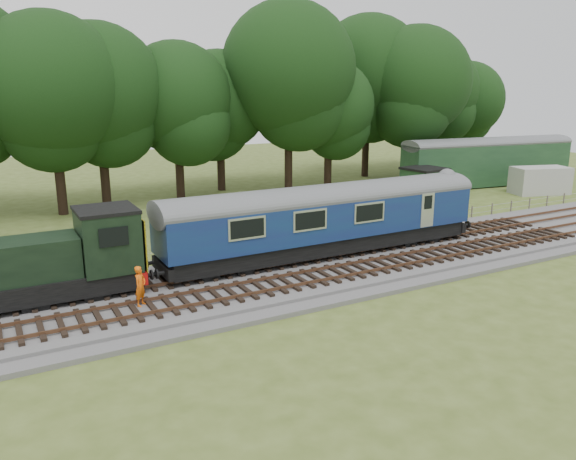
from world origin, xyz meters
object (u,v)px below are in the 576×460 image
worker (140,286)px  caravan (540,180)px  dmu_railcar (326,214)px  shunter_loco (42,264)px  parked_coach (488,159)px

worker → caravan: bearing=-29.3°
dmu_railcar → shunter_loco: bearing=180.0°
worker → parked_coach: size_ratio=0.10×
worker → caravan: size_ratio=0.36×
dmu_railcar → shunter_loco: 13.94m
dmu_railcar → worker: dmu_railcar is taller
shunter_loco → caravan: 41.49m
shunter_loco → worker: size_ratio=5.26×
worker → dmu_railcar: bearing=-31.2°
worker → caravan: (37.40, 9.87, -0.03)m
dmu_railcar → caravan: dmu_railcar is taller
shunter_loco → parked_coach: size_ratio=0.51×
dmu_railcar → worker: 10.89m
dmu_railcar → worker: bearing=-167.1°
dmu_railcar → caravan: (26.88, 7.45, -1.44)m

